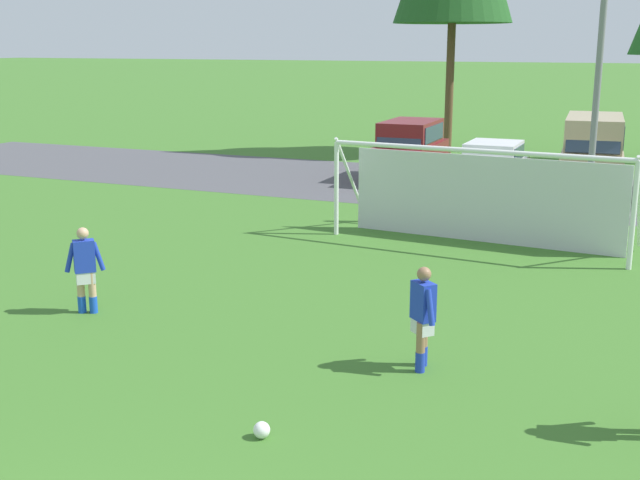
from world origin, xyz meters
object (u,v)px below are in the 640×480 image
Objects in this scene: parked_car_slot_far_left at (409,150)px; player_midfield_center at (85,270)px; soccer_goal at (482,193)px; street_lamp at (605,82)px; parked_car_slot_left at (492,168)px; parked_car_slot_center_left at (593,151)px; soccer_ball at (262,430)px; player_defender_far at (423,318)px.

player_midfield_center is at bearing -93.56° from parked_car_slot_far_left.
soccer_goal is 4.92m from street_lamp.
street_lamp reaches higher than soccer_goal.
parked_car_slot_far_left is 3.80m from parked_car_slot_left.
player_midfield_center is 0.33× the size of parked_car_slot_center_left.
soccer_ball is at bearing -96.07° from parked_car_slot_center_left.
parked_car_slot_center_left is 0.65× the size of street_lamp.
parked_car_slot_center_left is 6.33m from street_lamp.
soccer_ball is at bearing -91.69° from soccer_goal.
soccer_goal is 1.00× the size of street_lamp.
parked_car_slot_far_left reaches higher than soccer_ball.
player_defender_far is at bearing -97.47° from street_lamp.
player_midfield_center is 14.47m from street_lamp.
player_defender_far is 0.35× the size of parked_car_slot_far_left.
street_lamp is (8.05, 11.61, 3.10)m from player_midfield_center.
player_midfield_center is 0.35× the size of parked_car_slot_far_left.
soccer_ball is 11.45m from soccer_goal.
soccer_ball is 20.65m from parked_car_slot_center_left.
soccer_goal is at bearing -126.05° from street_lamp.
street_lamp is (2.78, 14.75, 3.81)m from soccer_ball.
parked_car_slot_center_left is at bearing 66.77° from player_midfield_center.
soccer_goal is at bearing -80.77° from parked_car_slot_left.
street_lamp reaches higher than parked_car_slot_center_left.
player_defender_far is (1.24, 3.00, 0.71)m from soccer_ball.
player_defender_far is at bearing -93.07° from parked_car_slot_center_left.
player_defender_far is (0.91, -8.38, -0.47)m from soccer_goal.
player_defender_far reaches higher than soccer_ball.
player_defender_far is 0.33× the size of parked_car_slot_center_left.
parked_car_slot_center_left reaches higher than parked_car_slot_far_left.
player_midfield_center is 18.89m from parked_car_slot_center_left.
parked_car_slot_far_left reaches higher than player_defender_far.
soccer_goal reaches higher than parked_car_slot_far_left.
player_midfield_center is 17.02m from parked_car_slot_far_left.
player_midfield_center is at bearing -113.23° from parked_car_slot_center_left.
parked_car_slot_left is at bearing -26.20° from parked_car_slot_far_left.
parked_car_slot_far_left is at bearing 86.44° from player_midfield_center.
soccer_ball is 15.49m from street_lamp.
parked_car_slot_left is at bearing 92.52° from soccer_ball.
parked_car_slot_left is at bearing -145.70° from parked_car_slot_center_left.
street_lamp is at bearing 79.32° from soccer_ball.
parked_car_slot_center_left is (2.99, 2.04, 0.47)m from parked_car_slot_left.
player_midfield_center is 1.00× the size of player_defender_far.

